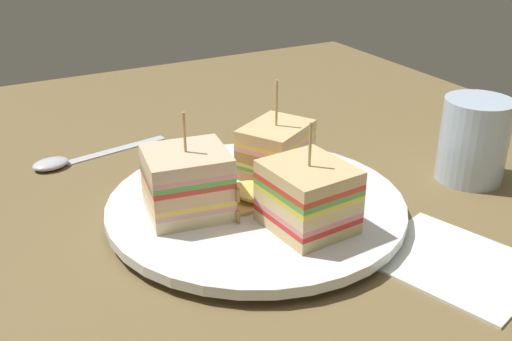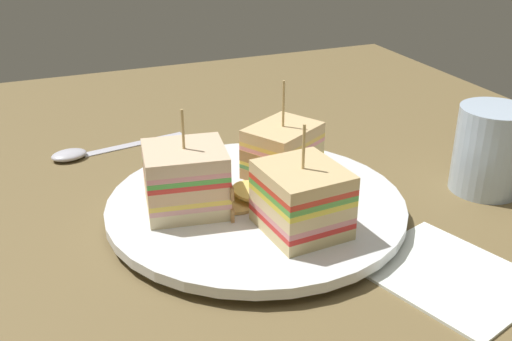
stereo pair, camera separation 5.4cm
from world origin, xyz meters
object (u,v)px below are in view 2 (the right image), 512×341
(spoon, at_px, (86,152))
(napkin, at_px, (449,274))
(drinking_glass, at_px, (489,155))
(sandwich_wedge_1, at_px, (282,150))
(sandwich_wedge_2, at_px, (186,179))
(chip_pile, at_px, (250,195))
(sandwich_wedge_0, at_px, (301,199))
(plate, at_px, (256,207))

(spoon, bearing_deg, napkin, 113.43)
(drinking_glass, bearing_deg, sandwich_wedge_1, 67.28)
(sandwich_wedge_2, relative_size, chip_pile, 1.23)
(sandwich_wedge_0, xyz_separation_m, chip_pile, (0.06, 0.02, -0.02))
(chip_pile, relative_size, spoon, 0.47)
(plate, relative_size, sandwich_wedge_2, 2.93)
(sandwich_wedge_0, relative_size, sandwich_wedge_2, 1.00)
(plate, bearing_deg, sandwich_wedge_0, -165.80)
(sandwich_wedge_0, distance_m, sandwich_wedge_2, 0.10)
(sandwich_wedge_2, distance_m, chip_pile, 0.06)
(napkin, bearing_deg, sandwich_wedge_2, 46.99)
(sandwich_wedge_1, height_order, napkin, sandwich_wedge_1)
(chip_pile, distance_m, napkin, 0.18)
(sandwich_wedge_2, relative_size, spoon, 0.58)
(sandwich_wedge_2, distance_m, drinking_glass, 0.30)
(chip_pile, xyz_separation_m, spoon, (0.20, 0.12, -0.02))
(napkin, bearing_deg, sandwich_wedge_1, 17.23)
(sandwich_wedge_0, xyz_separation_m, spoon, (0.26, 0.14, -0.04))
(napkin, bearing_deg, drinking_glass, -49.57)
(sandwich_wedge_1, bearing_deg, drinking_glass, 127.52)
(spoon, bearing_deg, sandwich_wedge_2, 98.21)
(plate, distance_m, chip_pile, 0.02)
(sandwich_wedge_0, bearing_deg, drinking_glass, -87.86)
(drinking_glass, bearing_deg, spoon, 56.43)
(napkin, relative_size, drinking_glass, 1.43)
(sandwich_wedge_1, relative_size, chip_pile, 1.27)
(sandwich_wedge_0, distance_m, sandwich_wedge_1, 0.11)
(chip_pile, bearing_deg, napkin, -142.60)
(plate, relative_size, spoon, 1.70)
(plate, distance_m, sandwich_wedge_1, 0.07)
(sandwich_wedge_1, xyz_separation_m, sandwich_wedge_2, (-0.03, 0.11, 0.00))
(drinking_glass, bearing_deg, napkin, 130.43)
(plate, height_order, chip_pile, chip_pile)
(sandwich_wedge_0, height_order, chip_pile, sandwich_wedge_0)
(plate, xyz_separation_m, sandwich_wedge_2, (0.01, 0.06, 0.04))
(chip_pile, bearing_deg, sandwich_wedge_2, 79.50)
(plate, height_order, sandwich_wedge_0, sandwich_wedge_0)
(sandwich_wedge_0, xyz_separation_m, drinking_glass, (0.03, -0.22, -0.01))
(sandwich_wedge_0, bearing_deg, chip_pile, 15.61)
(sandwich_wedge_1, bearing_deg, sandwich_wedge_0, 44.10)
(spoon, relative_size, drinking_glass, 1.86)
(spoon, xyz_separation_m, napkin, (-0.35, -0.23, -0.00))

